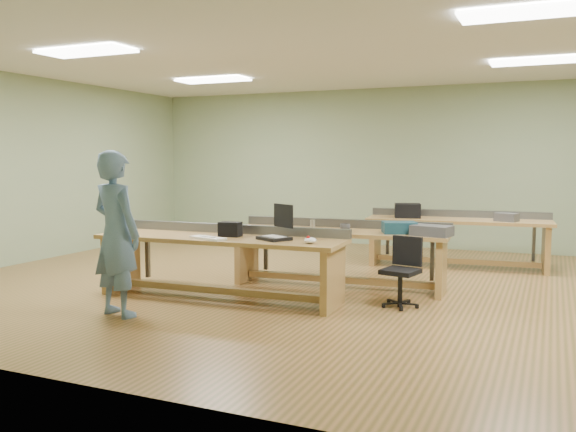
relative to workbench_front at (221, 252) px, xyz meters
The scene contains 22 objects.
floor 1.52m from the workbench_front, 51.65° to the left, with size 10.00×10.00×0.00m, color #956438.
ceiling 2.82m from the workbench_front, 51.65° to the left, with size 10.00×10.00×0.00m, color silver.
wall_back 5.27m from the workbench_front, 80.27° to the left, with size 10.00×0.04×3.00m, color gray.
wall_front 3.16m from the workbench_front, 73.15° to the right, with size 10.00×0.04×3.00m, color gray.
wall_left 4.37m from the workbench_front, 164.97° to the left, with size 0.04×8.00×3.00m, color gray.
fluor_panels 2.79m from the workbench_front, 51.65° to the left, with size 6.20×3.50×0.03m.
workbench_front is the anchor object (origin of this frame).
workbench_mid 1.61m from the workbench_front, 47.15° to the left, with size 2.86×0.94×0.86m.
workbench_back 4.00m from the workbench_front, 54.87° to the left, with size 2.79×0.98×0.86m.
person 1.35m from the workbench_front, 117.49° to the right, with size 0.64×0.42×1.77m, color #6587A5.
laptop_base 0.75m from the workbench_front, ahead, with size 0.34×0.28×0.04m, color black.
laptop_screen 0.91m from the workbench_front, ahead, with size 0.34×0.02×0.27m, color black.
keyboard 0.36m from the workbench_front, 90.75° to the right, with size 0.47×0.16×0.03m, color white.
trackball_mouse 1.23m from the workbench_front, ahead, with size 0.13×0.16×0.07m, color white.
camera_bag 0.30m from the workbench_front, 13.91° to the left, with size 0.26×0.16×0.17m, color black.
task_chair 2.16m from the workbench_front, 12.14° to the left, with size 0.51×0.51×0.79m.
parts_bin_teal 2.23m from the workbench_front, 31.46° to the left, with size 0.41×0.30×0.14m, color #163947.
parts_bin_grey 2.55m from the workbench_front, 24.53° to the left, with size 0.46×0.29×0.13m, color #3E3E40.
mug 1.62m from the workbench_front, 40.21° to the left, with size 0.13×0.13×0.10m, color #3E3E40.
drinks_can 1.36m from the workbench_front, 55.94° to the left, with size 0.07×0.07×0.12m, color silver.
storage_box_back 3.51m from the workbench_front, 63.61° to the left, with size 0.39×0.28×0.22m, color black.
tray_back 4.39m from the workbench_front, 46.50° to the left, with size 0.31×0.23×0.12m, color #3E3E40.
Camera 1 is at (2.76, -7.42, 1.70)m, focal length 38.00 mm.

